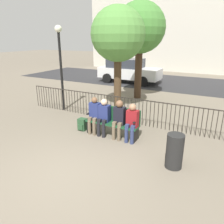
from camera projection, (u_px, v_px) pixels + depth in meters
ground_plane at (66, 173)px, 5.06m from camera, size 80.00×80.00×0.00m
park_bench at (113, 120)px, 6.90m from camera, size 1.73×0.45×0.92m
seated_person_0 at (94, 113)px, 7.00m from camera, size 0.34×0.39×1.20m
seated_person_1 at (104, 115)px, 6.85m from camera, size 0.34×0.39×1.19m
seated_person_2 at (119, 117)px, 6.61m from camera, size 0.34×0.39×1.22m
seated_person_3 at (132, 121)px, 6.43m from camera, size 0.34×0.39×1.17m
backpack at (82, 124)px, 7.36m from camera, size 0.27×0.28×0.40m
fence_railing at (128, 108)px, 7.88m from camera, size 9.01×0.03×0.95m
tree_0 at (140, 29)px, 10.31m from camera, size 2.41×2.41×4.63m
tree_1 at (118, 35)px, 8.65m from camera, size 2.18×2.18×4.20m
lamp_post at (60, 55)px, 8.79m from camera, size 0.28×0.28×3.44m
street_surface at (177, 83)px, 15.10m from camera, size 24.00×6.00×0.01m
parked_car_1 at (129, 70)px, 15.06m from camera, size 4.20×1.94×1.62m
trash_bin at (175, 151)px, 5.17m from camera, size 0.41×0.41×0.85m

